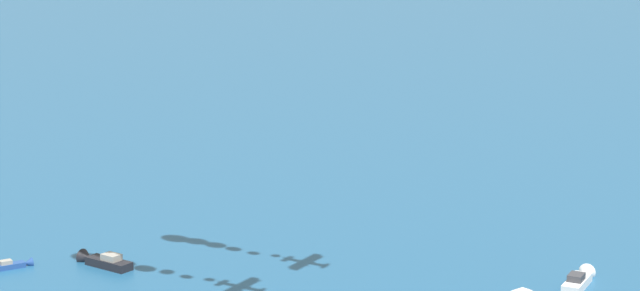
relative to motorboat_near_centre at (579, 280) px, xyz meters
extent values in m
cube|color=white|center=(1.13, 0.52, -0.12)|extent=(7.50, 5.12, 1.15)
cone|color=white|center=(-2.87, -1.33, -0.12)|extent=(2.64, 2.86, 2.30)
cube|color=#38383D|center=(1.62, 0.75, 0.88)|extent=(3.06, 2.73, 0.86)
cube|color=black|center=(44.47, -44.75, -0.13)|extent=(4.09, 7.49, 1.14)
cone|color=black|center=(45.62, -48.96, -0.13)|extent=(2.69, 2.37, 2.29)
cube|color=gray|center=(44.32, -44.23, 0.87)|extent=(2.42, 2.89, 0.86)
cube|color=#23478C|center=(55.45, -52.75, -0.34)|extent=(4.60, 1.91, 0.71)
cone|color=#23478C|center=(52.73, -52.44, -0.34)|extent=(1.29, 1.55, 1.43)
cube|color=gray|center=(55.78, -52.78, 0.28)|extent=(1.68, 1.31, 0.54)
camera|label=1|loc=(116.20, 92.03, 47.90)|focal=65.20mm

